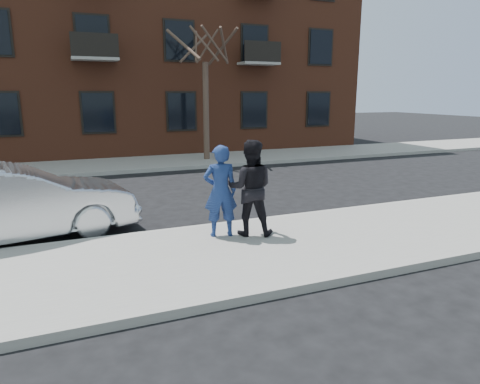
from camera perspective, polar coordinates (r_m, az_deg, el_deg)
name	(u,v)px	position (r m, az deg, el deg)	size (l,w,h in m)	color
ground	(156,265)	(8.01, -11.08, -9.56)	(100.00, 100.00, 0.00)	black
near_sidewalk	(159,266)	(7.75, -10.74, -9.72)	(50.00, 3.50, 0.15)	gray
near_curb	(142,236)	(9.41, -12.97, -5.68)	(50.00, 0.10, 0.15)	#999691
far_sidewalk	(103,166)	(18.82, -17.86, 3.33)	(50.00, 3.50, 0.15)	gray
far_curb	(107,173)	(17.05, -17.36, 2.41)	(50.00, 0.10, 0.15)	#999691
apartment_building	(122,35)	(25.69, -15.46, 19.55)	(24.30, 10.30, 12.30)	brown
street_tree	(205,33)	(19.35, -4.74, 20.36)	(3.60, 3.60, 6.80)	#3E2D24
silver_sedan	(13,204)	(10.03, -28.06, -1.40)	(1.71, 4.91, 1.62)	#B7BABF
man_hoodie	(220,191)	(8.71, -2.63, 0.12)	(0.76, 0.58, 1.89)	navy
man_peacoat	(250,188)	(8.79, 1.38, 0.54)	(1.19, 1.08, 1.98)	black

